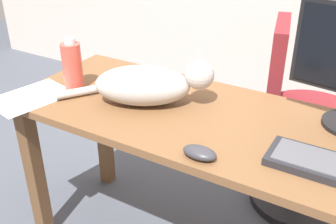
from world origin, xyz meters
The scene contains 6 objects.
desk centered at (0.00, 0.00, 0.62)m, with size 1.65×0.60×0.72m.
office_chair centered at (0.15, 0.59, 0.41)m, with size 0.49×0.48×0.95m.
cat centered at (-0.31, -0.02, 0.80)m, with size 0.56×0.32×0.20m.
computer_mouse centered at (0.02, -0.24, 0.74)m, with size 0.11×0.06×0.04m, color #333338.
paper_sheet centered at (-0.74, -0.21, 0.72)m, with size 0.21×0.30×0.00m, color white.
water_bottle centered at (-0.64, -0.06, 0.83)m, with size 0.08×0.08×0.22m.
Camera 1 is at (0.46, -1.17, 1.44)m, focal length 43.21 mm.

